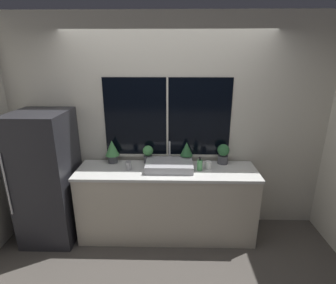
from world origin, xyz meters
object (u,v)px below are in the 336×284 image
object	(u,v)px
refrigerator	(48,178)
potted_plant_far_right	(223,153)
sink	(169,165)
potted_plant_center_right	(187,151)
mug_white	(208,165)
potted_plant_center_left	(148,154)
potted_plant_far_left	(112,150)
mug_grey	(129,166)
soap_bottle	(200,165)

from	to	relation	value
refrigerator	potted_plant_far_right	world-z (taller)	refrigerator
sink	potted_plant_center_right	size ratio (longest dim) A/B	2.02
refrigerator	sink	xyz separation A→B (m)	(1.47, 0.07, 0.15)
sink	mug_white	world-z (taller)	sink
sink	potted_plant_center_left	size ratio (longest dim) A/B	2.45
sink	potted_plant_far_right	distance (m)	0.71
potted_plant_far_left	potted_plant_center_right	world-z (taller)	potted_plant_far_left
sink	refrigerator	bearing A→B (deg)	-177.29
potted_plant_far_left	potted_plant_center_right	size ratio (longest dim) A/B	1.05
refrigerator	potted_plant_far_left	xyz separation A→B (m)	(0.75, 0.25, 0.27)
potted_plant_center_left	mug_grey	distance (m)	0.31
potted_plant_far_left	refrigerator	bearing A→B (deg)	-161.23
potted_plant_far_right	mug_grey	world-z (taller)	potted_plant_far_right
refrigerator	mug_grey	distance (m)	1.00
sink	potted_plant_far_right	xyz separation A→B (m)	(0.67, 0.18, 0.09)
mug_grey	soap_bottle	bearing A→B (deg)	0.02
sink	potted_plant_center_left	xyz separation A→B (m)	(-0.27, 0.18, 0.08)
potted_plant_center_right	mug_grey	world-z (taller)	potted_plant_center_right
potted_plant_center_left	potted_plant_center_right	xyz separation A→B (m)	(0.49, 0.00, 0.04)
mug_white	potted_plant_center_left	bearing A→B (deg)	167.48
sink	mug_white	bearing A→B (deg)	2.33
mug_white	potted_plant_center_right	bearing A→B (deg)	147.17
refrigerator	mug_grey	xyz separation A→B (m)	(0.99, 0.04, 0.15)
potted_plant_center_left	sink	bearing A→B (deg)	-33.99
potted_plant_center_left	soap_bottle	xyz separation A→B (m)	(0.64, -0.21, -0.06)
potted_plant_far_left	mug_grey	xyz separation A→B (m)	(0.24, -0.21, -0.12)
refrigerator	mug_grey	bearing A→B (deg)	2.27
mug_white	soap_bottle	bearing A→B (deg)	-155.03
potted_plant_far_left	sink	bearing A→B (deg)	-14.22
potted_plant_far_right	potted_plant_center_right	bearing A→B (deg)	180.00
sink	soap_bottle	size ratio (longest dim) A/B	3.40
refrigerator	potted_plant_center_right	bearing A→B (deg)	8.56
soap_bottle	mug_white	bearing A→B (deg)	24.97
refrigerator	soap_bottle	world-z (taller)	refrigerator
mug_grey	potted_plant_far_left	bearing A→B (deg)	137.95
soap_bottle	mug_grey	bearing A→B (deg)	-179.98
refrigerator	soap_bottle	xyz separation A→B (m)	(1.84, 0.04, 0.17)
mug_grey	potted_plant_far_right	bearing A→B (deg)	10.47
mug_grey	potted_plant_center_right	bearing A→B (deg)	17.02
soap_bottle	mug_white	world-z (taller)	soap_bottle
potted_plant_far_left	potted_plant_center_left	world-z (taller)	potted_plant_far_left
sink	mug_white	xyz separation A→B (m)	(0.47, 0.02, -0.00)
potted_plant_center_right	potted_plant_far_left	bearing A→B (deg)	180.00
potted_plant_far_left	potted_plant_center_right	distance (m)	0.94
soap_bottle	mug_white	size ratio (longest dim) A/B	1.82
refrigerator	potted_plant_far_right	distance (m)	2.18
sink	potted_plant_center_left	world-z (taller)	sink
potted_plant_center_right	potted_plant_far_right	bearing A→B (deg)	0.00
refrigerator	potted_plant_center_right	distance (m)	1.73
potted_plant_center_right	mug_white	bearing A→B (deg)	-32.83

